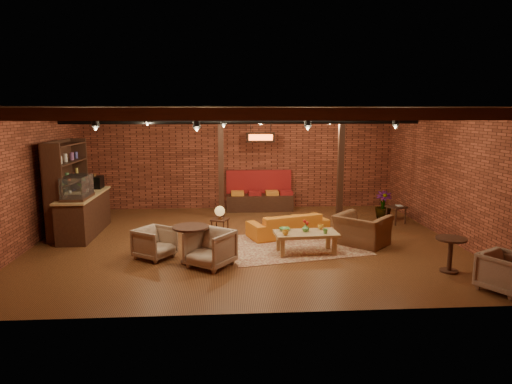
{
  "coord_description": "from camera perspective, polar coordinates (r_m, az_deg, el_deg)",
  "views": [
    {
      "loc": [
        -0.47,
        -10.7,
        3.13
      ],
      "look_at": [
        0.26,
        0.2,
        1.19
      ],
      "focal_mm": 32.0,
      "sensor_mm": 36.0,
      "label": 1
    }
  ],
  "objects": [
    {
      "name": "sofa",
      "position": [
        11.6,
        4.02,
        -4.1
      ],
      "size": [
        2.16,
        1.39,
        0.59
      ],
      "primitive_type": "imported",
      "rotation": [
        0.0,
        0.0,
        3.46
      ],
      "color": "orange",
      "rests_on": "floor"
    },
    {
      "name": "ceiling_spotlights",
      "position": [
        10.71,
        -1.36,
        8.63
      ],
      "size": [
        6.4,
        4.4,
        0.28
      ],
      "primitive_type": null,
      "color": "black",
      "rests_on": "ceiling"
    },
    {
      "name": "plant_counter",
      "position": [
        12.56,
        -20.13,
        0.71
      ],
      "size": [
        0.35,
        0.39,
        0.3
      ],
      "primitive_type": "imported",
      "color": "#337F33",
      "rests_on": "service_counter"
    },
    {
      "name": "wall_right",
      "position": [
        12.11,
        23.04,
        2.01
      ],
      "size": [
        0.02,
        8.0,
        3.2
      ],
      "primitive_type": "cube",
      "color": "#5F271B",
      "rests_on": "ground"
    },
    {
      "name": "ceiling_beams",
      "position": [
        10.71,
        -1.36,
        9.81
      ],
      "size": [
        9.8,
        6.4,
        0.22
      ],
      "primitive_type": null,
      "color": "black",
      "rests_on": "ceiling"
    },
    {
      "name": "round_table_right",
      "position": [
        9.78,
        23.14,
        -6.6
      ],
      "size": [
        0.59,
        0.59,
        0.69
      ],
      "color": "black",
      "rests_on": "floor"
    },
    {
      "name": "side_table_book",
      "position": [
        13.4,
        17.13,
        -1.86
      ],
      "size": [
        0.59,
        0.59,
        0.52
      ],
      "rotation": [
        0.0,
        0.0,
        0.41
      ],
      "color": "black",
      "rests_on": "floor"
    },
    {
      "name": "round_table_left",
      "position": [
        9.6,
        -8.13,
        -5.73
      ],
      "size": [
        0.75,
        0.75,
        0.78
      ],
      "color": "black",
      "rests_on": "floor"
    },
    {
      "name": "side_table_lamp",
      "position": [
        11.4,
        -4.55,
        -2.7
      ],
      "size": [
        0.5,
        0.5,
        0.81
      ],
      "rotation": [
        0.0,
        0.0,
        -0.36
      ],
      "color": "black",
      "rests_on": "floor"
    },
    {
      "name": "plant_tall",
      "position": [
        13.73,
        15.78,
        1.77
      ],
      "size": [
        1.67,
        1.67,
        2.48
      ],
      "primitive_type": "imported",
      "rotation": [
        0.0,
        0.0,
        -0.23
      ],
      "color": "#4C7F4C",
      "rests_on": "floor"
    },
    {
      "name": "service_counter",
      "position": [
        12.47,
        -20.71,
        -1.35
      ],
      "size": [
        0.8,
        2.5,
        1.6
      ],
      "primitive_type": null,
      "color": "black",
      "rests_on": "ground"
    },
    {
      "name": "banquette",
      "position": [
        14.53,
        0.44,
        -0.35
      ],
      "size": [
        2.1,
        0.7,
        1.0
      ],
      "primitive_type": null,
      "color": "maroon",
      "rests_on": "ground"
    },
    {
      "name": "wall_front",
      "position": [
        6.89,
        0.14,
        -2.76
      ],
      "size": [
        10.0,
        0.02,
        3.2
      ],
      "primitive_type": "cube",
      "color": "#5F271B",
      "rests_on": "ground"
    },
    {
      "name": "floor",
      "position": [
        11.16,
        -1.3,
        -6.22
      ],
      "size": [
        10.0,
        10.0,
        0.0
      ],
      "primitive_type": "plane",
      "color": "#3A1C0E",
      "rests_on": "ground"
    },
    {
      "name": "armchair_far",
      "position": [
        9.19,
        28.71,
        -8.61
      ],
      "size": [
        0.99,
        0.97,
        0.76
      ],
      "primitive_type": "imported",
      "rotation": [
        0.0,
        0.0,
        0.53
      ],
      "color": "beige",
      "rests_on": "floor"
    },
    {
      "name": "ceiling_pipe",
      "position": [
        12.31,
        -1.69,
        8.77
      ],
      "size": [
        9.6,
        0.12,
        0.12
      ],
      "primitive_type": "cylinder",
      "rotation": [
        0.0,
        1.57,
        0.0
      ],
      "color": "black",
      "rests_on": "ceiling"
    },
    {
      "name": "armchair_right",
      "position": [
        11.05,
        13.12,
        -4.02
      ],
      "size": [
        1.32,
        1.3,
        0.98
      ],
      "primitive_type": "imported",
      "rotation": [
        0.0,
        0.0,
        2.38
      ],
      "color": "brown",
      "rests_on": "floor"
    },
    {
      "name": "rug",
      "position": [
        10.88,
        4.46,
        -6.65
      ],
      "size": [
        3.56,
        2.98,
        0.01
      ],
      "primitive_type": "cube",
      "rotation": [
        0.0,
        0.0,
        0.2
      ],
      "color": "maroon",
      "rests_on": "floor"
    },
    {
      "name": "wall_back",
      "position": [
        14.79,
        -2.01,
        4.13
      ],
      "size": [
        10.0,
        0.02,
        3.2
      ],
      "primitive_type": "cube",
      "color": "#5F271B",
      "rests_on": "ground"
    },
    {
      "name": "coffee_table",
      "position": [
        10.24,
        6.19,
        -5.31
      ],
      "size": [
        1.43,
        0.77,
        0.73
      ],
      "rotation": [
        0.0,
        0.0,
        0.06
      ],
      "color": "#A4744C",
      "rests_on": "floor"
    },
    {
      "name": "armchair_b",
      "position": [
        9.37,
        -5.76,
        -6.8
      ],
      "size": [
        1.1,
        1.09,
        0.84
      ],
      "primitive_type": "imported",
      "rotation": [
        0.0,
        0.0,
        -0.62
      ],
      "color": "beige",
      "rests_on": "floor"
    },
    {
      "name": "armchair_a",
      "position": [
        10.09,
        -12.54,
        -6.05
      ],
      "size": [
        0.96,
        0.97,
        0.74
      ],
      "primitive_type": "imported",
      "rotation": [
        0.0,
        0.0,
        0.97
      ],
      "color": "beige",
      "rests_on": "floor"
    },
    {
      "name": "ceiling",
      "position": [
        10.71,
        -1.37,
        10.45
      ],
      "size": [
        10.0,
        8.0,
        0.02
      ],
      "primitive_type": "cube",
      "color": "black",
      "rests_on": "wall_back"
    },
    {
      "name": "post_right",
      "position": [
        13.2,
        10.53,
        3.25
      ],
      "size": [
        0.16,
        0.16,
        3.2
      ],
      "primitive_type": "cube",
      "color": "black",
      "rests_on": "ground"
    },
    {
      "name": "shelving_hutch",
      "position": [
        12.62,
        -22.43,
        0.51
      ],
      "size": [
        0.52,
        2.0,
        2.4
      ],
      "primitive_type": null,
      "color": "black",
      "rests_on": "ground"
    },
    {
      "name": "post_left",
      "position": [
        13.39,
        -4.39,
        3.48
      ],
      "size": [
        0.16,
        0.16,
        3.2
      ],
      "primitive_type": "cube",
      "color": "black",
      "rests_on": "ground"
    },
    {
      "name": "wall_left",
      "position": [
        11.72,
        -26.56,
        1.51
      ],
      "size": [
        0.02,
        8.0,
        3.2
      ],
      "primitive_type": "cube",
      "color": "#5F271B",
      "rests_on": "ground"
    },
    {
      "name": "service_sign",
      "position": [
        13.86,
        0.58,
        6.85
      ],
      "size": [
        0.86,
        0.06,
        0.3
      ],
      "primitive_type": "cube",
      "color": "#EC4D17",
      "rests_on": "ceiling"
    }
  ]
}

